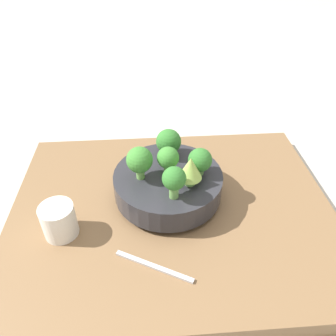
# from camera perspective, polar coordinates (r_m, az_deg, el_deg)

# --- Properties ---
(ground_plane) EXTENTS (6.00, 6.00, 0.00)m
(ground_plane) POSITION_cam_1_polar(r_m,az_deg,el_deg) (0.87, 0.68, -8.96)
(ground_plane) COLOR #ADA89E
(table) EXTENTS (0.81, 0.64, 0.05)m
(table) POSITION_cam_1_polar(r_m,az_deg,el_deg) (0.85, 0.70, -7.87)
(table) COLOR brown
(table) RESTS_ON ground_plane
(bowl) EXTENTS (0.27, 0.27, 0.07)m
(bowl) POSITION_cam_1_polar(r_m,az_deg,el_deg) (0.83, 0.00, -2.81)
(bowl) COLOR #28282D
(bowl) RESTS_ON table
(romanesco_piece_near) EXTENTS (0.06, 0.06, 0.08)m
(romanesco_piece_near) POSITION_cam_1_polar(r_m,az_deg,el_deg) (0.76, 3.89, 0.04)
(romanesco_piece_near) COLOR #6BA34C
(romanesco_piece_near) RESTS_ON bowl
(broccoli_floret_back) EXTENTS (0.07, 0.07, 0.08)m
(broccoli_floret_back) POSITION_cam_1_polar(r_m,az_deg,el_deg) (0.85, 0.39, 4.56)
(broccoli_floret_back) COLOR #6BA34C
(broccoli_floret_back) RESTS_ON bowl
(broccoli_floret_front) EXTENTS (0.05, 0.05, 0.08)m
(broccoli_floret_front) POSITION_cam_1_polar(r_m,az_deg,el_deg) (0.72, 1.05, -2.04)
(broccoli_floret_front) COLOR #609347
(broccoli_floret_front) RESTS_ON bowl
(broccoli_floret_center) EXTENTS (0.05, 0.05, 0.08)m
(broccoli_floret_center) POSITION_cam_1_polar(r_m,az_deg,el_deg) (0.78, 0.00, 1.64)
(broccoli_floret_center) COLOR #6BA34C
(broccoli_floret_center) RESTS_ON bowl
(broccoli_floret_right) EXTENTS (0.06, 0.06, 0.07)m
(broccoli_floret_right) POSITION_cam_1_polar(r_m,az_deg,el_deg) (0.79, 5.60, 1.31)
(broccoli_floret_right) COLOR #6BA34C
(broccoli_floret_right) RESTS_ON bowl
(broccoli_floret_left) EXTENTS (0.06, 0.06, 0.09)m
(broccoli_floret_left) POSITION_cam_1_polar(r_m,az_deg,el_deg) (0.77, -4.98, 1.32)
(broccoli_floret_left) COLOR #6BA34C
(broccoli_floret_left) RESTS_ON bowl
(cup) EXTENTS (0.08, 0.08, 0.08)m
(cup) POSITION_cam_1_polar(r_m,az_deg,el_deg) (0.79, -18.46, -8.68)
(cup) COLOR silver
(cup) RESTS_ON table
(fork) EXTENTS (0.16, 0.09, 0.01)m
(fork) POSITION_cam_1_polar(r_m,az_deg,el_deg) (0.72, -2.46, -16.74)
(fork) COLOR #B2B2B7
(fork) RESTS_ON table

